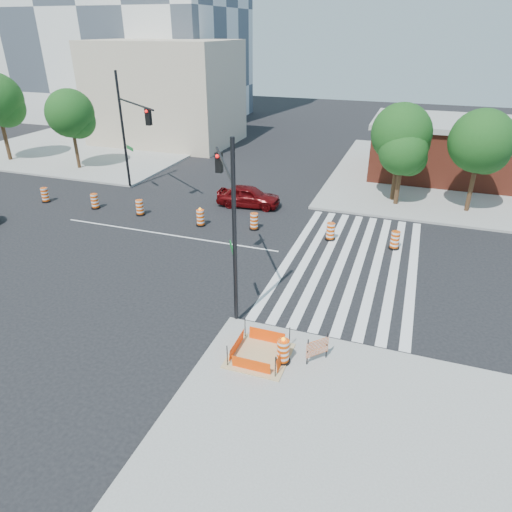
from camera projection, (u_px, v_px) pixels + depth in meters
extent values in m
plane|color=black|center=(167.00, 234.00, 27.29)|extent=(120.00, 120.00, 0.00)
cube|color=gray|center=(472.00, 179.00, 37.05)|extent=(22.00, 22.00, 0.15)
cube|color=gray|center=(100.00, 145.00, 47.78)|extent=(22.00, 22.00, 0.15)
cube|color=silver|center=(292.00, 254.00, 24.96)|extent=(0.45, 13.50, 0.01)
cube|color=silver|center=(308.00, 256.00, 24.69)|extent=(0.45, 13.50, 0.01)
cube|color=silver|center=(325.00, 259.00, 24.42)|extent=(0.45, 13.50, 0.01)
cube|color=silver|center=(341.00, 261.00, 24.16)|extent=(0.45, 13.50, 0.01)
cube|color=silver|center=(359.00, 264.00, 23.89)|extent=(0.45, 13.50, 0.01)
cube|color=silver|center=(376.00, 266.00, 23.62)|extent=(0.45, 13.50, 0.01)
cube|color=silver|center=(394.00, 269.00, 23.35)|extent=(0.45, 13.50, 0.01)
cube|color=silver|center=(412.00, 272.00, 23.08)|extent=(0.45, 13.50, 0.01)
cube|color=silver|center=(167.00, 234.00, 27.28)|extent=(14.00, 0.12, 0.01)
cube|color=tan|center=(259.00, 356.00, 16.95)|extent=(2.20, 2.20, 0.05)
cube|color=#FF4205|center=(251.00, 365.00, 16.08)|extent=(1.44, 0.02, 0.55)
cube|color=#FF4205|center=(267.00, 336.00, 17.59)|extent=(1.44, 0.02, 0.55)
cube|color=#FF4205|center=(237.00, 345.00, 17.10)|extent=(0.02, 1.44, 0.55)
cube|color=#FF4205|center=(283.00, 355.00, 16.57)|extent=(0.02, 1.44, 0.55)
cylinder|color=black|center=(227.00, 356.00, 16.26)|extent=(0.04, 0.04, 0.90)
cylinder|color=black|center=(275.00, 367.00, 15.73)|extent=(0.04, 0.04, 0.90)
cylinder|color=black|center=(245.00, 328.00, 17.78)|extent=(0.04, 0.04, 0.90)
cylinder|color=black|center=(290.00, 337.00, 17.24)|extent=(0.04, 0.04, 0.90)
cube|color=maroon|center=(478.00, 154.00, 36.14)|extent=(16.00, 8.00, 4.20)
cube|color=gray|center=(484.00, 124.00, 35.11)|extent=(16.50, 8.50, 0.40)
cube|color=#C5B096|center=(166.00, 93.00, 47.15)|extent=(14.00, 10.00, 10.00)
imported|color=#500608|center=(249.00, 196.00, 31.25)|extent=(4.47, 2.13, 1.48)
cylinder|color=black|center=(235.00, 236.00, 17.48)|extent=(0.17, 0.17, 7.55)
cylinder|color=black|center=(224.00, 164.00, 19.04)|extent=(2.93, 4.96, 0.11)
cube|color=black|center=(219.00, 162.00, 20.99)|extent=(0.30, 0.26, 0.94)
sphere|color=#FF0C0C|center=(217.00, 156.00, 20.69)|extent=(0.17, 0.17, 0.17)
cube|color=#0C591E|center=(232.00, 248.00, 18.73)|extent=(0.60, 1.00, 0.24)
cylinder|color=black|center=(123.00, 131.00, 33.30)|extent=(0.19, 0.19, 8.30)
cylinder|color=black|center=(135.00, 104.00, 29.97)|extent=(5.08, 3.80, 0.12)
cube|color=black|center=(148.00, 117.00, 28.59)|extent=(0.33, 0.29, 1.04)
sphere|color=#FF0C0C|center=(146.00, 111.00, 28.27)|extent=(0.19, 0.19, 0.19)
cube|color=#0C591E|center=(130.00, 148.00, 32.99)|extent=(1.03, 0.77, 0.26)
cylinder|color=black|center=(283.00, 361.00, 16.65)|extent=(0.56, 0.56, 0.09)
cylinder|color=#E24604|center=(283.00, 351.00, 16.44)|extent=(0.44, 0.44, 0.88)
sphere|color=#FF990C|center=(283.00, 339.00, 16.21)|extent=(0.15, 0.15, 0.15)
cube|color=#E24604|center=(318.00, 344.00, 16.37)|extent=(0.68, 0.71, 0.31)
cube|color=#E24604|center=(317.00, 352.00, 16.53)|extent=(0.68, 0.71, 0.24)
cylinder|color=black|center=(308.00, 352.00, 16.30)|extent=(0.04, 0.04, 1.10)
cylinder|color=black|center=(327.00, 345.00, 16.64)|extent=(0.04, 0.04, 1.10)
cylinder|color=#382314|center=(5.00, 134.00, 41.19)|extent=(0.34, 0.34, 4.85)
sphere|color=#123F12|center=(6.00, 108.00, 40.28)|extent=(3.33, 3.33, 3.33)
cylinder|color=#382314|center=(76.00, 145.00, 38.88)|extent=(0.29, 0.29, 4.20)
sphere|color=#123F12|center=(70.00, 113.00, 37.70)|extent=(3.94, 3.94, 3.94)
sphere|color=#123F12|center=(78.00, 121.00, 38.09)|extent=(2.89, 2.89, 2.89)
sphere|color=#123F12|center=(66.00, 118.00, 37.84)|extent=(2.63, 2.63, 2.63)
cylinder|color=#382314|center=(398.00, 182.00, 30.96)|extent=(0.31, 0.31, 3.37)
sphere|color=#123F12|center=(403.00, 151.00, 30.01)|extent=(3.16, 3.16, 3.16)
sphere|color=#123F12|center=(409.00, 159.00, 30.35)|extent=(2.32, 2.32, 2.32)
sphere|color=#123F12|center=(396.00, 156.00, 30.11)|extent=(2.11, 2.11, 2.11)
cylinder|color=#382314|center=(396.00, 172.00, 31.55)|extent=(0.33, 0.33, 4.25)
sphere|color=#123F12|center=(401.00, 133.00, 30.36)|extent=(3.98, 3.98, 3.98)
sphere|color=#123F12|center=(408.00, 143.00, 30.76)|extent=(2.92, 2.92, 2.92)
sphere|color=#123F12|center=(394.00, 139.00, 30.49)|extent=(2.66, 2.66, 2.66)
cylinder|color=#382314|center=(472.00, 182.00, 29.57)|extent=(0.29, 0.29, 4.22)
sphere|color=#123F12|center=(481.00, 141.00, 28.39)|extent=(3.96, 3.96, 3.96)
sphere|color=#123F12|center=(486.00, 151.00, 28.78)|extent=(2.90, 2.90, 2.90)
sphere|color=#123F12|center=(474.00, 148.00, 28.52)|extent=(2.64, 2.64, 2.64)
cylinder|color=black|center=(46.00, 201.00, 32.35)|extent=(0.60, 0.60, 0.10)
cylinder|color=#E24604|center=(45.00, 194.00, 32.13)|extent=(0.48, 0.48, 0.95)
cylinder|color=black|center=(96.00, 208.00, 31.20)|extent=(0.60, 0.60, 0.10)
cylinder|color=#E24604|center=(95.00, 201.00, 30.97)|extent=(0.48, 0.48, 0.95)
cylinder|color=black|center=(141.00, 214.00, 30.11)|extent=(0.60, 0.60, 0.10)
cylinder|color=#E24604|center=(140.00, 207.00, 29.88)|extent=(0.48, 0.48, 0.95)
cylinder|color=black|center=(201.00, 225.00, 28.50)|extent=(0.60, 0.60, 0.10)
cylinder|color=#E24604|center=(200.00, 217.00, 28.28)|extent=(0.48, 0.48, 0.95)
sphere|color=#FF990C|center=(200.00, 209.00, 28.03)|extent=(0.16, 0.16, 0.16)
cylinder|color=black|center=(254.00, 228.00, 27.97)|extent=(0.60, 0.60, 0.10)
cylinder|color=#E24604|center=(254.00, 221.00, 27.75)|extent=(0.48, 0.48, 0.95)
cylinder|color=black|center=(330.00, 239.00, 26.60)|extent=(0.60, 0.60, 0.10)
cylinder|color=#E24604|center=(331.00, 231.00, 26.38)|extent=(0.48, 0.48, 0.95)
cylinder|color=black|center=(394.00, 248.00, 25.52)|extent=(0.60, 0.60, 0.10)
cylinder|color=#E24604|center=(395.00, 240.00, 25.30)|extent=(0.48, 0.48, 0.95)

